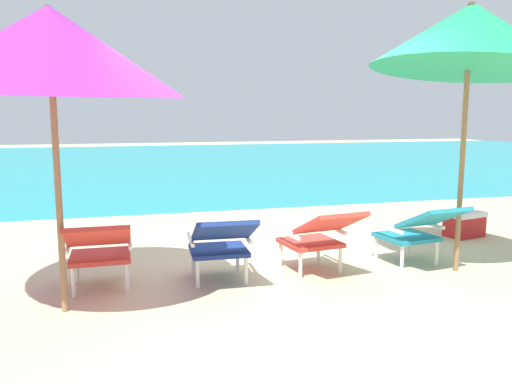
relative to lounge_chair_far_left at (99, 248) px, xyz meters
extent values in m
plane|color=#CCB78E|center=(1.54, 4.07, -0.40)|extent=(40.00, 40.00, 0.00)
cube|color=teal|center=(1.54, 12.47, -0.40)|extent=(40.00, 18.00, 0.01)
cube|color=red|center=(0.00, 0.17, -0.12)|extent=(0.52, 0.50, 0.04)
cube|color=red|center=(0.00, -0.19, 0.15)|extent=(0.52, 0.52, 0.27)
cylinder|color=white|center=(-0.22, 0.39, -0.27)|extent=(0.04, 0.04, 0.26)
cylinder|color=white|center=(0.22, 0.38, -0.27)|extent=(0.04, 0.04, 0.26)
cylinder|color=white|center=(-0.22, -0.03, -0.27)|extent=(0.04, 0.04, 0.26)
cylinder|color=white|center=(0.22, -0.04, -0.27)|extent=(0.04, 0.04, 0.26)
cube|color=white|center=(-0.26, 0.18, 0.00)|extent=(0.03, 0.50, 0.03)
cube|color=white|center=(0.26, 0.17, 0.00)|extent=(0.03, 0.50, 0.03)
cube|color=navy|center=(1.06, 0.10, -0.12)|extent=(0.55, 0.53, 0.04)
cube|color=navy|center=(1.04, -0.26, 0.15)|extent=(0.55, 0.54, 0.27)
cylinder|color=white|center=(0.85, 0.32, -0.27)|extent=(0.04, 0.04, 0.26)
cylinder|color=white|center=(1.29, 0.30, -0.27)|extent=(0.04, 0.04, 0.26)
cylinder|color=white|center=(0.83, -0.09, -0.27)|extent=(0.04, 0.04, 0.26)
cylinder|color=white|center=(1.27, -0.12, -0.27)|extent=(0.04, 0.04, 0.26)
cube|color=white|center=(0.80, 0.12, 0.00)|extent=(0.06, 0.50, 0.03)
cube|color=white|center=(1.32, 0.09, 0.00)|extent=(0.06, 0.50, 0.03)
cube|color=red|center=(1.99, 0.15, -0.12)|extent=(0.59, 0.57, 0.04)
cube|color=red|center=(2.04, -0.22, 0.15)|extent=(0.59, 0.58, 0.27)
cylinder|color=white|center=(1.75, 0.32, -0.27)|extent=(0.04, 0.04, 0.26)
cylinder|color=white|center=(2.18, 0.38, -0.27)|extent=(0.04, 0.04, 0.26)
cylinder|color=white|center=(1.80, -0.09, -0.27)|extent=(0.04, 0.04, 0.26)
cylinder|color=white|center=(2.24, -0.03, -0.27)|extent=(0.04, 0.04, 0.26)
cube|color=white|center=(1.74, 0.11, 0.00)|extent=(0.10, 0.50, 0.03)
cube|color=white|center=(2.25, 0.18, 0.00)|extent=(0.10, 0.50, 0.03)
cube|color=teal|center=(3.05, 0.11, -0.12)|extent=(0.58, 0.57, 0.04)
cube|color=teal|center=(3.10, -0.25, 0.15)|extent=(0.59, 0.58, 0.27)
cylinder|color=white|center=(2.80, 0.29, -0.27)|extent=(0.04, 0.04, 0.26)
cylinder|color=white|center=(3.24, 0.35, -0.27)|extent=(0.04, 0.04, 0.26)
cylinder|color=white|center=(2.86, -0.13, -0.27)|extent=(0.04, 0.04, 0.26)
cylinder|color=white|center=(3.30, -0.07, -0.27)|extent=(0.04, 0.04, 0.26)
cube|color=white|center=(2.79, 0.07, 0.00)|extent=(0.10, 0.50, 0.03)
cube|color=white|center=(3.31, 0.15, 0.00)|extent=(0.10, 0.50, 0.03)
cylinder|color=olive|center=(-0.26, -0.35, 0.45)|extent=(0.05, 0.05, 1.70)
cone|color=purple|center=(-0.26, -0.35, 1.59)|extent=(2.41, 2.43, 0.72)
sphere|color=#4C3823|center=(-0.26, -0.35, 1.88)|extent=(0.07, 0.07, 0.07)
cylinder|color=olive|center=(3.39, -0.26, 0.58)|extent=(0.05, 0.05, 1.98)
cone|color=#1E9E60|center=(3.39, -0.26, 1.85)|extent=(2.34, 2.31, 0.78)
sphere|color=#4C3823|center=(3.39, -0.26, 2.13)|extent=(0.07, 0.07, 0.07)
cube|color=red|center=(4.40, 0.95, -0.27)|extent=(0.50, 0.39, 0.26)
cube|color=white|center=(4.40, 0.95, -0.11)|extent=(0.53, 0.41, 0.06)
camera|label=1|loc=(0.17, -4.46, 1.13)|focal=35.88mm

